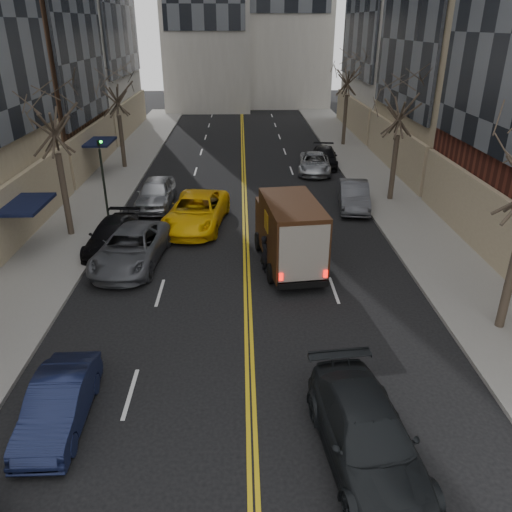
{
  "coord_description": "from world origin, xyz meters",
  "views": [
    {
      "loc": [
        -0.2,
        -3.55,
        9.78
      ],
      "look_at": [
        0.3,
        12.64,
        2.2
      ],
      "focal_mm": 35.0,
      "sensor_mm": 36.0,
      "label": 1
    }
  ],
  "objects_px": {
    "taxi": "(196,211)",
    "ups_truck": "(289,233)",
    "pedestrian": "(265,254)",
    "observer_sedan": "(367,436)"
  },
  "relations": [
    {
      "from": "ups_truck",
      "to": "observer_sedan",
      "type": "bearing_deg",
      "value": -92.14
    },
    {
      "from": "observer_sedan",
      "to": "pedestrian",
      "type": "height_order",
      "value": "pedestrian"
    },
    {
      "from": "taxi",
      "to": "pedestrian",
      "type": "distance_m",
      "value": 6.33
    },
    {
      "from": "ups_truck",
      "to": "pedestrian",
      "type": "distance_m",
      "value": 1.39
    },
    {
      "from": "taxi",
      "to": "ups_truck",
      "type": "bearing_deg",
      "value": -39.91
    },
    {
      "from": "ups_truck",
      "to": "pedestrian",
      "type": "bearing_deg",
      "value": -161.08
    },
    {
      "from": "ups_truck",
      "to": "taxi",
      "type": "height_order",
      "value": "ups_truck"
    },
    {
      "from": "taxi",
      "to": "pedestrian",
      "type": "xyz_separation_m",
      "value": [
        3.35,
        -5.37,
        -0.01
      ]
    },
    {
      "from": "observer_sedan",
      "to": "ups_truck",
      "type": "bearing_deg",
      "value": 88.55
    },
    {
      "from": "ups_truck",
      "to": "taxi",
      "type": "xyz_separation_m",
      "value": [
        -4.41,
        4.86,
        -0.74
      ]
    }
  ]
}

